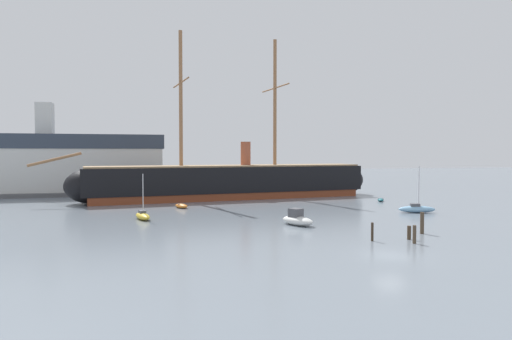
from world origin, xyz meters
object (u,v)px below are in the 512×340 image
(dinghy_alongside_bow, at_px, (181,206))
(mooring_piling_midwater, at_px, (422,223))
(motorboat_near_centre, at_px, (297,219))
(dinghy_distant_centre, at_px, (258,192))
(tall_ship, at_px, (230,181))
(sailboat_mid_right, at_px, (417,209))
(sailboat_mid_left, at_px, (143,216))
(dockside_warehouse_left, at_px, (71,164))
(mooring_piling_nearest, at_px, (372,232))
(dinghy_alongside_stern, at_px, (381,200))
(mooring_piling_right_pair, at_px, (414,234))
(dinghy_far_left, at_px, (91,198))
(mooring_piling_left_pair, at_px, (409,233))

(dinghy_alongside_bow, xyz_separation_m, mooring_piling_midwater, (23.04, -29.17, 0.80))
(motorboat_near_centre, distance_m, dinghy_distant_centre, 45.05)
(tall_ship, xyz_separation_m, sailboat_mid_right, (22.39, -26.68, -2.71))
(sailboat_mid_left, bearing_deg, dinghy_alongside_bow, 62.24)
(sailboat_mid_right, bearing_deg, mooring_piling_midwater, -121.49)
(dockside_warehouse_left, bearing_deg, dinghy_distant_centre, -9.58)
(sailboat_mid_right, xyz_separation_m, dinghy_distant_centre, (-14.09, 37.80, -0.33))
(mooring_piling_nearest, bearing_deg, dinghy_alongside_stern, 59.72)
(sailboat_mid_right, relative_size, mooring_piling_nearest, 3.73)
(mooring_piling_nearest, bearing_deg, tall_ship, 97.34)
(dockside_warehouse_left, bearing_deg, sailboat_mid_right, -39.98)
(tall_ship, relative_size, dinghy_alongside_bow, 19.91)
(mooring_piling_nearest, height_order, mooring_piling_midwater, mooring_piling_midwater)
(tall_ship, height_order, dinghy_alongside_stern, tall_ship)
(tall_ship, distance_m, mooring_piling_right_pair, 47.66)
(dinghy_far_left, bearing_deg, dinghy_alongside_stern, -18.10)
(sailboat_mid_left, xyz_separation_m, dinghy_distant_centre, (24.32, 35.31, -0.26))
(motorboat_near_centre, relative_size, mooring_piling_left_pair, 3.74)
(sailboat_mid_left, relative_size, mooring_piling_nearest, 3.27)
(sailboat_mid_left, distance_m, dockside_warehouse_left, 44.66)
(tall_ship, bearing_deg, dockside_warehouse_left, 149.93)
(tall_ship, relative_size, mooring_piling_right_pair, 36.23)
(dinghy_alongside_stern, relative_size, dinghy_distant_centre, 1.18)
(mooring_piling_nearest, xyz_separation_m, mooring_piling_left_pair, (3.95, -0.15, -0.22))
(sailboat_mid_left, relative_size, dinghy_alongside_bow, 1.86)
(tall_ship, distance_m, mooring_piling_midwater, 44.14)
(dinghy_far_left, distance_m, mooring_piling_left_pair, 60.97)
(sailboat_mid_right, relative_size, dinghy_alongside_stern, 2.58)
(mooring_piling_nearest, distance_m, mooring_piling_left_pair, 3.96)
(sailboat_mid_left, distance_m, mooring_piling_midwater, 34.07)
(mooring_piling_nearest, bearing_deg, sailboat_mid_right, 47.14)
(mooring_piling_nearest, bearing_deg, dinghy_far_left, 122.10)
(mooring_piling_midwater, bearing_deg, sailboat_mid_left, 148.14)
(dinghy_alongside_bow, bearing_deg, dinghy_distant_centre, 52.60)
(dinghy_alongside_stern, distance_m, mooring_piling_midwater, 33.07)
(sailboat_mid_left, bearing_deg, mooring_piling_left_pair, -38.65)
(dinghy_alongside_stern, relative_size, mooring_piling_midwater, 1.14)
(motorboat_near_centre, bearing_deg, dinghy_alongside_stern, 43.46)
(dinghy_alongside_bow, xyz_separation_m, mooring_piling_nearest, (15.89, -31.62, 0.56))
(tall_ship, xyz_separation_m, dockside_warehouse_left, (-30.51, 17.67, 2.94))
(dinghy_alongside_bow, bearing_deg, mooring_piling_right_pair, -60.42)
(sailboat_mid_left, distance_m, mooring_piling_left_pair, 32.95)
(dockside_warehouse_left, bearing_deg, dinghy_far_left, -67.97)
(mooring_piling_nearest, bearing_deg, dinghy_alongside_bow, 116.68)
(dockside_warehouse_left, bearing_deg, motorboat_near_centre, -57.65)
(sailboat_mid_left, bearing_deg, mooring_piling_midwater, -31.86)
(tall_ship, relative_size, mooring_piling_nearest, 34.94)
(dinghy_far_left, height_order, mooring_piling_midwater, mooring_piling_midwater)
(mooring_piling_left_pair, bearing_deg, dinghy_alongside_bow, 121.99)
(sailboat_mid_right, height_order, dockside_warehouse_left, dockside_warehouse_left)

